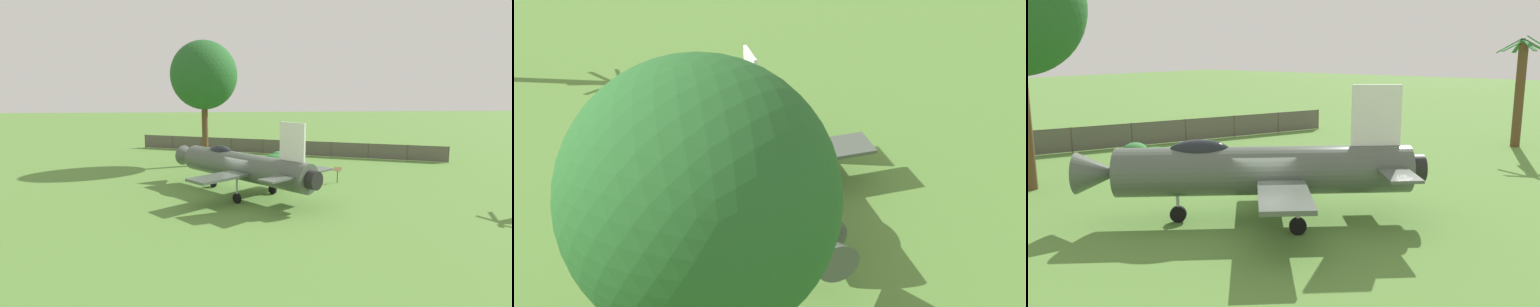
# 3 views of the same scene
# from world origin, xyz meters

# --- Properties ---
(ground_plane) EXTENTS (200.00, 200.00, 0.00)m
(ground_plane) POSITION_xyz_m (0.00, 0.00, 0.00)
(ground_plane) COLOR #568438
(display_jet) EXTENTS (11.22, 10.13, 4.98)m
(display_jet) POSITION_xyz_m (-0.30, -0.25, 1.93)
(display_jet) COLOR #4C564C
(display_jet) RESTS_ON ground_plane
(shade_tree) EXTENTS (5.88, 5.93, 11.12)m
(shade_tree) POSITION_xyz_m (-11.18, -2.85, 8.04)
(shade_tree) COLOR brown
(shade_tree) RESTS_ON ground_plane
(info_plaque) EXTENTS (0.66, 0.72, 1.14)m
(info_plaque) POSITION_xyz_m (-3.02, 7.09, 0.85)
(info_plaque) COLOR #333333
(info_plaque) RESTS_ON ground_plane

